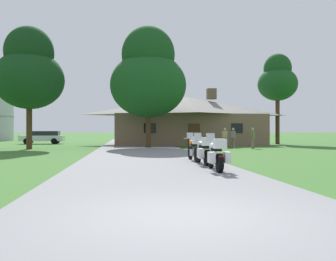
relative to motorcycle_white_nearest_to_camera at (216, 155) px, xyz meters
The scene contains 13 objects.
ground_plane 13.72m from the motorcycle_white_nearest_to_camera, 98.76° to the left, with size 500.00×500.00×0.00m, color #386628.
asphalt_driveway 11.75m from the motorcycle_white_nearest_to_camera, 100.25° to the left, with size 6.40×80.00×0.06m, color slate.
motorcycle_white_nearest_to_camera is the anchor object (origin of this frame).
motorcycle_silver_second_in_row 2.33m from the motorcycle_white_nearest_to_camera, 88.45° to the left, with size 0.78×2.08×1.30m.
motorcycle_orange_farthest_in_row 4.22m from the motorcycle_white_nearest_to_camera, 89.88° to the left, with size 0.66×2.08×1.30m.
stone_lodge 25.34m from the motorcycle_white_nearest_to_camera, 82.94° to the left, with size 15.43×8.79×5.83m.
bystander_tan_shirt_near_lodge 18.51m from the motorcycle_white_nearest_to_camera, 73.81° to the left, with size 0.52×0.33×1.67m.
bystander_gray_shirt_beside_signpost 18.54m from the motorcycle_white_nearest_to_camera, 71.69° to the left, with size 0.34×0.52×1.69m.
bystander_olive_shirt_by_tree 17.50m from the motorcycle_white_nearest_to_camera, 66.50° to the left, with size 0.43×0.40×1.69m.
tree_right_of_lodge 29.09m from the motorcycle_white_nearest_to_camera, 62.78° to the left, with size 4.19×4.19×9.69m.
tree_left_near 21.11m from the motorcycle_white_nearest_to_camera, 121.60° to the left, with size 5.40×5.40×9.62m.
tree_by_lodge_front 19.43m from the motorcycle_white_nearest_to_camera, 93.89° to the left, with size 6.43×6.43×10.28m.
parked_white_suv_far_left 31.33m from the motorcycle_white_nearest_to_camera, 112.94° to the left, with size 4.62×1.95×1.40m.
Camera 1 is at (-0.98, -5.84, 1.45)m, focal length 39.07 mm.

